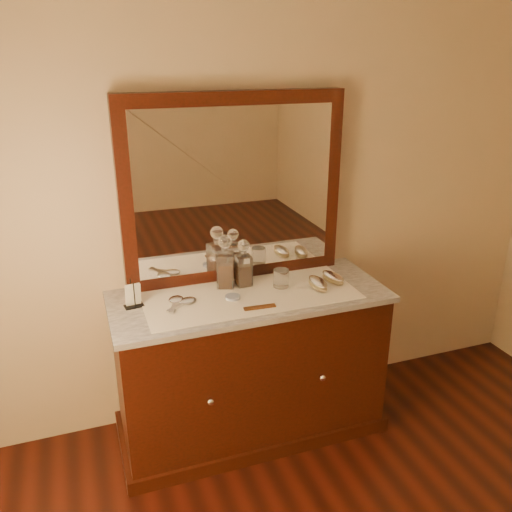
# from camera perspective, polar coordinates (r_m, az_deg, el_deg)

# --- Properties ---
(dresser_cabinet) EXTENTS (1.40, 0.55, 0.82)m
(dresser_cabinet) POSITION_cam_1_polar(r_m,az_deg,el_deg) (2.97, -0.66, -11.80)
(dresser_cabinet) COLOR black
(dresser_cabinet) RESTS_ON floor
(dresser_plinth) EXTENTS (1.46, 0.59, 0.08)m
(dresser_plinth) POSITION_cam_1_polar(r_m,az_deg,el_deg) (3.19, -0.63, -17.37)
(dresser_plinth) COLOR black
(dresser_plinth) RESTS_ON floor
(knob_left) EXTENTS (0.04, 0.04, 0.04)m
(knob_left) POSITION_cam_1_polar(r_m,az_deg,el_deg) (2.66, -4.94, -15.38)
(knob_left) COLOR silver
(knob_left) RESTS_ON dresser_cabinet
(knob_right) EXTENTS (0.04, 0.04, 0.04)m
(knob_right) POSITION_cam_1_polar(r_m,az_deg,el_deg) (2.83, 7.17, -12.88)
(knob_right) COLOR silver
(knob_right) RESTS_ON dresser_cabinet
(marble_top) EXTENTS (1.44, 0.59, 0.03)m
(marble_top) POSITION_cam_1_polar(r_m,az_deg,el_deg) (2.76, -0.70, -4.41)
(marble_top) COLOR silver
(marble_top) RESTS_ON dresser_cabinet
(mirror_frame) EXTENTS (1.20, 0.08, 1.00)m
(mirror_frame) POSITION_cam_1_polar(r_m,az_deg,el_deg) (2.81, -2.38, 7.19)
(mirror_frame) COLOR black
(mirror_frame) RESTS_ON marble_top
(mirror_glass) EXTENTS (1.06, 0.01, 0.86)m
(mirror_glass) POSITION_cam_1_polar(r_m,az_deg,el_deg) (2.78, -2.17, 7.02)
(mirror_glass) COLOR white
(mirror_glass) RESTS_ON marble_top
(lace_runner) EXTENTS (1.10, 0.45, 0.00)m
(lace_runner) POSITION_cam_1_polar(r_m,az_deg,el_deg) (2.74, -0.56, -4.26)
(lace_runner) COLOR white
(lace_runner) RESTS_ON marble_top
(pin_dish) EXTENTS (0.08, 0.08, 0.01)m
(pin_dish) POSITION_cam_1_polar(r_m,az_deg,el_deg) (2.70, -2.53, -4.45)
(pin_dish) COLOR white
(pin_dish) RESTS_ON lace_runner
(comb) EXTENTS (0.16, 0.04, 0.01)m
(comb) POSITION_cam_1_polar(r_m,az_deg,el_deg) (2.61, 0.41, -5.54)
(comb) COLOR brown
(comb) RESTS_ON lace_runner
(napkin_rack) EXTENTS (0.10, 0.07, 0.14)m
(napkin_rack) POSITION_cam_1_polar(r_m,az_deg,el_deg) (2.68, -13.12, -4.24)
(napkin_rack) COLOR black
(napkin_rack) RESTS_ON marble_top
(decanter_left) EXTENTS (0.11, 0.11, 0.29)m
(decanter_left) POSITION_cam_1_polar(r_m,az_deg,el_deg) (2.80, -3.34, -1.19)
(decanter_left) COLOR brown
(decanter_left) RESTS_ON lace_runner
(decanter_right) EXTENTS (0.08, 0.08, 0.26)m
(decanter_right) POSITION_cam_1_polar(r_m,az_deg,el_deg) (2.81, -1.34, -1.28)
(decanter_right) COLOR brown
(decanter_right) RESTS_ON lace_runner
(brush_near) EXTENTS (0.08, 0.17, 0.05)m
(brush_near) POSITION_cam_1_polar(r_m,az_deg,el_deg) (2.83, 6.69, -2.95)
(brush_near) COLOR #96835C
(brush_near) RESTS_ON lace_runner
(brush_far) EXTENTS (0.10, 0.17, 0.05)m
(brush_far) POSITION_cam_1_polar(r_m,az_deg,el_deg) (2.92, 8.29, -2.32)
(brush_far) COLOR #96835C
(brush_far) RESTS_ON lace_runner
(hand_mirror_outer) EXTENTS (0.11, 0.20, 0.02)m
(hand_mirror_outer) POSITION_cam_1_polar(r_m,az_deg,el_deg) (2.69, -8.66, -4.81)
(hand_mirror_outer) COLOR silver
(hand_mirror_outer) RESTS_ON lace_runner
(hand_mirror_inner) EXTENTS (0.18, 0.15, 0.02)m
(hand_mirror_inner) POSITION_cam_1_polar(r_m,az_deg,el_deg) (2.67, -7.60, -4.92)
(hand_mirror_inner) COLOR silver
(hand_mirror_inner) RESTS_ON lace_runner
(tumblers) EXTENTS (0.08, 0.08, 0.10)m
(tumblers) POSITION_cam_1_polar(r_m,az_deg,el_deg) (2.82, 2.73, -2.40)
(tumblers) COLOR white
(tumblers) RESTS_ON lace_runner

